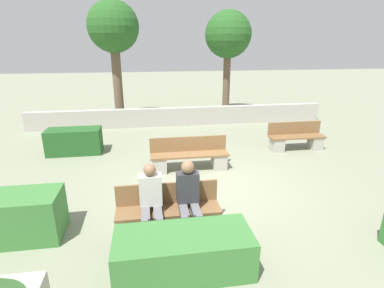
{
  "coord_description": "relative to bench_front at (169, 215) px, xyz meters",
  "views": [
    {
      "loc": [
        -1.38,
        -6.27,
        3.22
      ],
      "look_at": [
        -0.32,
        0.5,
        0.9
      ],
      "focal_mm": 28.0,
      "sensor_mm": 36.0,
      "label": 1
    }
  ],
  "objects": [
    {
      "name": "bench_left_side",
      "position": [
        4.33,
        3.74,
        -0.0
      ],
      "size": [
        1.76,
        0.49,
        0.86
      ],
      "rotation": [
        0.0,
        0.0,
        -0.11
      ],
      "color": "brown",
      "rests_on": "ground_plane"
    },
    {
      "name": "tree_leftmost",
      "position": [
        -1.45,
        8.53,
        3.4
      ],
      "size": [
        2.05,
        2.05,
        4.87
      ],
      "color": "brown",
      "rests_on": "ground_plane"
    },
    {
      "name": "bench_right_side",
      "position": [
        0.77,
        2.68,
        0.01
      ],
      "size": [
        2.06,
        0.48,
        0.86
      ],
      "rotation": [
        0.0,
        0.0,
        -0.17
      ],
      "color": "brown",
      "rests_on": "ground_plane"
    },
    {
      "name": "person_seated_man",
      "position": [
        0.34,
        -0.14,
        0.42
      ],
      "size": [
        0.38,
        0.64,
        1.35
      ],
      "color": "slate",
      "rests_on": "ground_plane"
    },
    {
      "name": "bench_front",
      "position": [
        0.0,
        0.0,
        0.0
      ],
      "size": [
        1.83,
        0.48,
        0.86
      ],
      "color": "brown",
      "rests_on": "ground_plane"
    },
    {
      "name": "hedge_block_near_right",
      "position": [
        -2.58,
        0.21,
        0.08
      ],
      "size": [
        1.47,
        0.79,
        0.81
      ],
      "color": "#3D7A38",
      "rests_on": "ground_plane"
    },
    {
      "name": "ground_plane",
      "position": [
        1.08,
        1.64,
        -0.33
      ],
      "size": [
        60.0,
        60.0,
        0.0
      ],
      "primitive_type": "plane",
      "color": "gray"
    },
    {
      "name": "hedge_block_mid_right",
      "position": [
        0.14,
        -1.03,
        -0.02
      ],
      "size": [
        2.0,
        0.84,
        0.62
      ],
      "color": "#3D7A38",
      "rests_on": "ground_plane"
    },
    {
      "name": "tree_center_left",
      "position": [
        3.42,
        8.93,
        3.17
      ],
      "size": [
        2.05,
        2.05,
        4.6
      ],
      "color": "brown",
      "rests_on": "ground_plane"
    },
    {
      "name": "person_seated_woman",
      "position": [
        -0.29,
        -0.14,
        0.41
      ],
      "size": [
        0.38,
        0.64,
        1.33
      ],
      "color": "slate",
      "rests_on": "ground_plane"
    },
    {
      "name": "perimeter_wall",
      "position": [
        1.08,
        7.27,
        0.04
      ],
      "size": [
        11.97,
        0.3,
        0.73
      ],
      "color": "#ADA89E",
      "rests_on": "ground_plane"
    },
    {
      "name": "hedge_block_near_left",
      "position": [
        -2.51,
        4.46,
        0.05
      ],
      "size": [
        1.58,
        0.71,
        0.76
      ],
      "color": "#235623",
      "rests_on": "ground_plane"
    }
  ]
}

